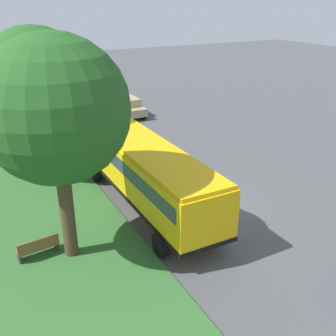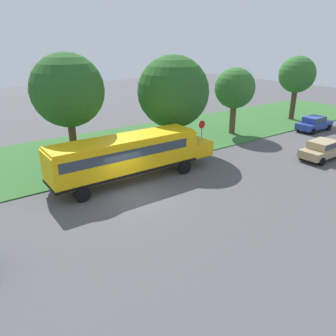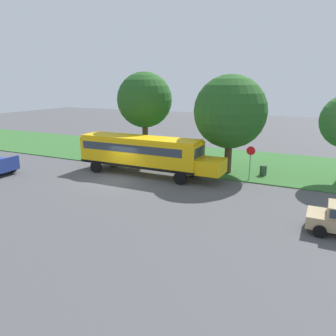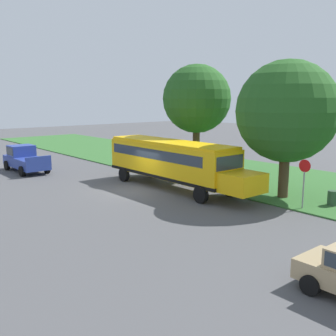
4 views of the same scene
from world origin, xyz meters
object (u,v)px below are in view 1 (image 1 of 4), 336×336
Objects in this scene: oak_tree_roadside_mid at (35,83)px; park_bench at (38,247)px; school_bus at (146,169)px; oak_tree_beside_bus at (58,112)px; trash_bin at (30,151)px; stop_sign at (59,131)px; car_tan_nearest at (128,106)px; car_blue_middle at (42,94)px.

oak_tree_roadside_mid is 9.52m from park_bench.
oak_tree_roadside_mid is at bearing 119.71° from school_bus.
trash_bin is at bearing 87.98° from oak_tree_beside_bus.
oak_tree_beside_bus is 3.11× the size of stop_sign.
oak_tree_roadside_mid is at bearing -82.85° from trash_bin.
car_tan_nearest is at bearing 45.50° from oak_tree_roadside_mid.
car_blue_middle is 26.11m from oak_tree_beside_bus.
car_blue_middle is at bearing 82.94° from stop_sign.
stop_sign is at bearing 78.29° from oak_tree_beside_bus.
school_bus is 1.46× the size of oak_tree_beside_bus.
oak_tree_beside_bus is 5.55m from park_bench.
park_bench is at bearing 157.13° from oak_tree_beside_bus.
oak_tree_roadside_mid is 4.41m from stop_sign.
school_bus is 2.82× the size of car_tan_nearest.
oak_tree_beside_bus is 1.04× the size of oak_tree_roadside_mid.
oak_tree_beside_bus is at bearing -95.24° from oak_tree_roadside_mid.
car_blue_middle is 0.52× the size of oak_tree_beside_bus.
oak_tree_beside_bus reaches higher than oak_tree_roadside_mid.
park_bench is (-10.88, -17.00, -0.40)m from car_tan_nearest.
school_bus reaches higher than car_tan_nearest.
car_blue_middle is at bearing 75.28° from trash_bin.
school_bus is 2.82× the size of car_blue_middle.
oak_tree_beside_bus is 9.45× the size of trash_bin.
car_tan_nearest is 13.36m from oak_tree_roadside_mid.
car_blue_middle is 14.68m from stop_sign.
trash_bin is (0.41, 11.51, -5.41)m from oak_tree_beside_bus.
trash_bin is at bearing 113.01° from school_bus.
oak_tree_beside_bus is at bearing -150.97° from school_bus.
stop_sign is (2.23, 10.77, -4.12)m from oak_tree_beside_bus.
school_bus is at bearing -66.99° from trash_bin.
oak_tree_beside_bus is (-4.03, -25.31, 4.98)m from car_blue_middle.
oak_tree_beside_bus reaches higher than stop_sign.
car_blue_middle reaches higher than trash_bin.
trash_bin is (1.65, 10.99, -0.02)m from park_bench.
oak_tree_roadside_mid is 4.97× the size of park_bench.
car_blue_middle is at bearing 77.98° from park_bench.
car_blue_middle is 0.54× the size of oak_tree_roadside_mid.
car_tan_nearest is 20.61m from oak_tree_beside_bus.
stop_sign reaches higher than car_tan_nearest.
car_blue_middle is 4.89× the size of trash_bin.
car_blue_middle is at bearing 79.05° from oak_tree_roadside_mid.
trash_bin is at bearing 81.45° from park_bench.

